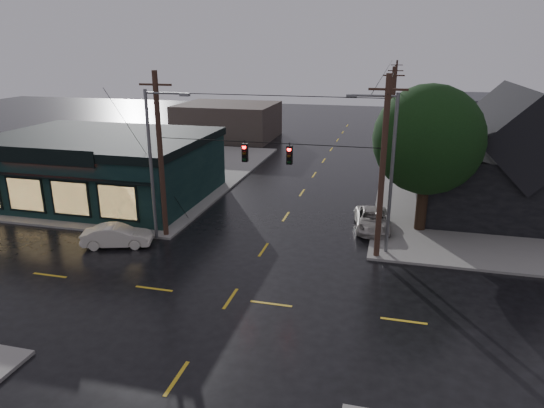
% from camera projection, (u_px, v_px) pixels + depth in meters
% --- Properties ---
extents(ground_plane, '(160.00, 160.00, 0.00)m').
position_uv_depth(ground_plane, '(231.00, 299.00, 23.07)').
color(ground_plane, black).
extents(sidewalk_nw, '(28.00, 28.00, 0.15)m').
position_uv_depth(sidewalk_nw, '(100.00, 171.00, 46.15)').
color(sidewalk_nw, gray).
rests_on(sidewalk_nw, ground).
extents(pizza_shop, '(16.30, 12.34, 4.90)m').
position_uv_depth(pizza_shop, '(101.00, 166.00, 37.70)').
color(pizza_shop, black).
rests_on(pizza_shop, ground).
extents(ne_building, '(12.60, 11.60, 8.75)m').
position_uv_depth(ne_building, '(511.00, 151.00, 33.82)').
color(ne_building, black).
rests_on(ne_building, ground).
extents(corner_tree, '(6.78, 6.78, 9.22)m').
position_uv_depth(corner_tree, '(428.00, 140.00, 29.67)').
color(corner_tree, black).
rests_on(corner_tree, ground).
extents(utility_pole_nw, '(2.00, 0.32, 10.15)m').
position_uv_depth(utility_pole_nw, '(166.00, 236.00, 30.58)').
color(utility_pole_nw, '#301C15').
rests_on(utility_pole_nw, ground).
extents(utility_pole_ne, '(2.00, 0.32, 10.15)m').
position_uv_depth(utility_pole_ne, '(376.00, 258.00, 27.53)').
color(utility_pole_ne, '#301C15').
rests_on(utility_pole_ne, ground).
extents(utility_pole_far_a, '(2.00, 0.32, 9.65)m').
position_uv_depth(utility_pole_far_a, '(387.00, 169.00, 47.33)').
color(utility_pole_far_a, '#301C15').
rests_on(utility_pole_far_a, ground).
extents(utility_pole_far_b, '(2.00, 0.32, 9.15)m').
position_uv_depth(utility_pole_far_b, '(391.00, 134.00, 65.75)').
color(utility_pole_far_b, '#301C15').
rests_on(utility_pole_far_b, ground).
extents(utility_pole_far_c, '(2.00, 0.32, 9.15)m').
position_uv_depth(utility_pole_far_c, '(393.00, 115.00, 84.17)').
color(utility_pole_far_c, '#301C15').
rests_on(utility_pole_far_c, ground).
extents(span_signal_assembly, '(13.00, 0.48, 1.23)m').
position_uv_depth(span_signal_assembly, '(267.00, 153.00, 27.26)').
color(span_signal_assembly, black).
rests_on(span_signal_assembly, ground).
extents(streetlight_nw, '(5.40, 0.30, 9.15)m').
position_uv_depth(streetlight_nw, '(157.00, 240.00, 30.00)').
color(streetlight_nw, slate).
rests_on(streetlight_nw, ground).
extents(streetlight_ne, '(5.40, 0.30, 9.15)m').
position_uv_depth(streetlight_ne, '(385.00, 254.00, 28.06)').
color(streetlight_ne, slate).
rests_on(streetlight_ne, ground).
extents(bg_building_west, '(12.00, 10.00, 4.40)m').
position_uv_depth(bg_building_west, '(228.00, 121.00, 62.50)').
color(bg_building_west, '#41372F').
rests_on(bg_building_west, ground).
extents(bg_building_east, '(14.00, 12.00, 5.60)m').
position_uv_depth(bg_building_east, '(471.00, 119.00, 59.89)').
color(bg_building_east, '#29292E').
rests_on(bg_building_east, ground).
extents(sedan_cream, '(4.27, 2.59, 1.33)m').
position_uv_depth(sedan_cream, '(117.00, 236.00, 28.89)').
color(sedan_cream, beige).
rests_on(sedan_cream, ground).
extents(suv_silver, '(2.73, 4.90, 1.29)m').
position_uv_depth(suv_silver, '(372.00, 220.00, 31.61)').
color(suv_silver, '#B2ACA4').
rests_on(suv_silver, ground).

